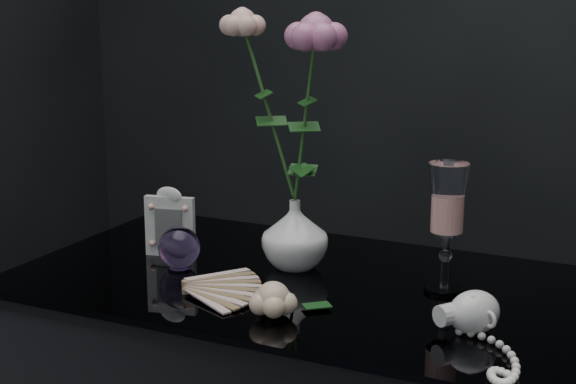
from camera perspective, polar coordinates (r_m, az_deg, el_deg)
The scene contains 8 objects.
vase at distance 1.61m, azimuth 0.44°, elevation -2.75°, with size 0.12×0.12×0.13m, color white.
wine_glass at distance 1.50m, azimuth 10.22°, elevation -2.31°, with size 0.07×0.07×0.22m, color white, non-canonical shape.
picture_frame at distance 1.69m, azimuth -7.64°, elevation -1.90°, with size 0.10×0.08×0.14m, color silver, non-canonical shape.
paperweight at distance 1.63m, azimuth -7.06°, elevation -3.59°, with size 0.08×0.08×0.08m, color #9A75BE, non-canonical shape.
paper_fan at distance 1.50m, azimuth -6.60°, elevation -6.04°, with size 0.25×0.20×0.03m, color beige, non-canonical shape.
loose_rose at distance 1.39m, azimuth -0.97°, elevation -6.94°, with size 0.13×0.17×0.06m, color beige, non-canonical shape.
pearl_jar at distance 1.36m, azimuth 11.96°, elevation -7.49°, with size 0.23×0.24×0.07m, color white, non-canonical shape.
roses at distance 1.57m, azimuth -0.09°, elevation 6.38°, with size 0.22×0.11×0.39m.
Camera 1 is at (0.60, -1.30, 1.27)m, focal length 55.00 mm.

